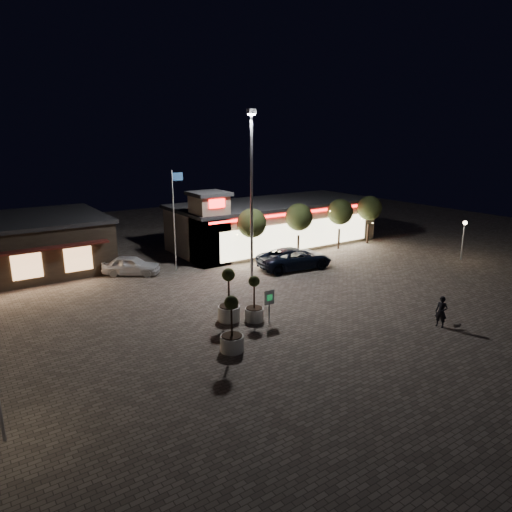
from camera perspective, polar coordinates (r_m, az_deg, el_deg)
ground at (r=27.84m, az=5.22°, el=-7.59°), size 90.00×90.00×0.00m
retail_building at (r=44.85m, az=1.93°, el=4.13°), size 20.40×8.40×6.10m
floodlight_pole at (r=33.53m, az=-0.56°, el=8.76°), size 0.60×0.40×12.38m
flagpole at (r=36.34m, az=-10.12°, el=5.39°), size 0.95×0.10×8.00m
lamp_post_east at (r=43.23m, az=24.56°, el=2.69°), size 0.36×0.36×3.48m
string_tree_a at (r=37.62m, az=-0.53°, el=4.12°), size 2.42×2.42×4.79m
string_tree_b at (r=40.55m, az=5.38°, el=4.85°), size 2.42×2.42×4.79m
string_tree_c at (r=43.86m, az=10.47°, el=5.43°), size 2.42×2.42×4.79m
string_tree_d at (r=46.72m, az=14.00°, el=5.82°), size 2.42×2.42×4.79m
pickup_truck at (r=37.34m, az=4.87°, el=-0.27°), size 6.59×3.79×1.73m
white_sedan at (r=36.91m, az=-15.33°, el=-1.12°), size 4.61×4.04×1.50m
pedestrian at (r=28.10m, az=22.16°, el=-6.48°), size 0.59×0.75×1.82m
dog at (r=28.41m, az=23.94°, el=-7.91°), size 0.44×0.27×0.24m
planter_left at (r=26.96m, az=-3.41°, el=-6.06°), size 1.30×1.30×3.20m
planter_mid at (r=23.34m, az=-3.04°, el=-9.72°), size 1.21×1.21×2.97m
planter_right at (r=26.95m, az=-0.23°, el=-6.36°), size 1.12×1.12×2.76m
valet_sign at (r=26.38m, az=1.68°, el=-5.55°), size 0.66×0.10×2.01m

